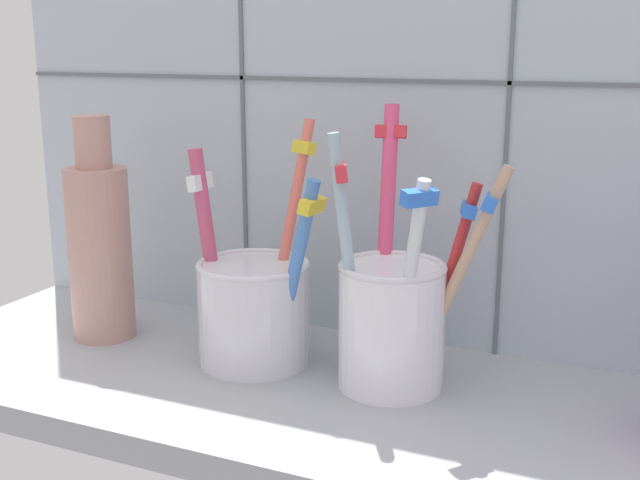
# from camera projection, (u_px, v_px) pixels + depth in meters

# --- Properties ---
(counter_slab) EXTENTS (0.64, 0.22, 0.02)m
(counter_slab) POSITION_uv_depth(u_px,v_px,m) (306.00, 398.00, 0.55)
(counter_slab) COLOR #9EA3A8
(counter_slab) RESTS_ON ground
(tile_wall_back) EXTENTS (0.64, 0.02, 0.45)m
(tile_wall_back) POSITION_uv_depth(u_px,v_px,m) (372.00, 75.00, 0.61)
(tile_wall_back) COLOR #B2C1CC
(tile_wall_back) RESTS_ON ground
(toothbrush_cup_left) EXTENTS (0.11, 0.09, 0.18)m
(toothbrush_cup_left) POSITION_uv_depth(u_px,v_px,m) (254.00, 305.00, 0.58)
(toothbrush_cup_left) COLOR silver
(toothbrush_cup_left) RESTS_ON counter_slab
(toothbrush_cup_right) EXTENTS (0.11, 0.11, 0.19)m
(toothbrush_cup_right) POSITION_uv_depth(u_px,v_px,m) (393.00, 315.00, 0.54)
(toothbrush_cup_right) COLOR white
(toothbrush_cup_right) RESTS_ON counter_slab
(ceramic_vase) EXTENTS (0.05, 0.05, 0.18)m
(ceramic_vase) POSITION_uv_depth(u_px,v_px,m) (99.00, 244.00, 0.63)
(ceramic_vase) COLOR tan
(ceramic_vase) RESTS_ON counter_slab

